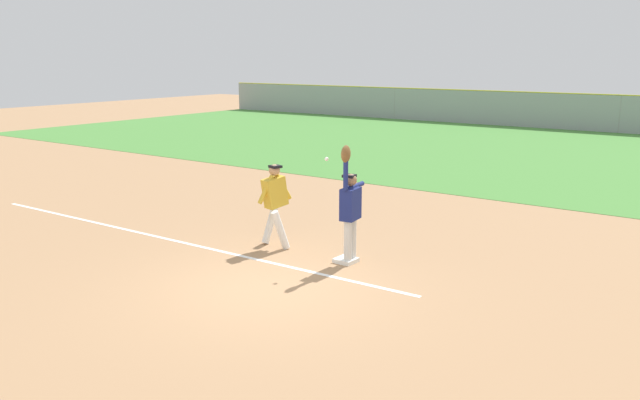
{
  "coord_description": "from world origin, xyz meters",
  "views": [
    {
      "loc": [
        6.75,
        -8.03,
        3.85
      ],
      "look_at": [
        -0.54,
        2.18,
        1.05
      ],
      "focal_mm": 36.29,
      "sensor_mm": 36.0,
      "label": 1
    }
  ],
  "objects_px": {
    "first_base": "(346,260)",
    "parked_car_tan": "(601,113)",
    "fielder": "(350,206)",
    "baseball": "(327,159)",
    "parked_car_silver": "(503,109)",
    "runner": "(275,199)"
  },
  "relations": [
    {
      "from": "parked_car_tan",
      "to": "runner",
      "type": "bearing_deg",
      "value": -86.31
    },
    {
      "from": "runner",
      "to": "parked_car_silver",
      "type": "height_order",
      "value": "runner"
    },
    {
      "from": "fielder",
      "to": "baseball",
      "type": "xyz_separation_m",
      "value": [
        -0.38,
        -0.23,
        0.87
      ]
    },
    {
      "from": "fielder",
      "to": "runner",
      "type": "height_order",
      "value": "fielder"
    },
    {
      "from": "first_base",
      "to": "parked_car_silver",
      "type": "bearing_deg",
      "value": 104.64
    },
    {
      "from": "first_base",
      "to": "baseball",
      "type": "bearing_deg",
      "value": -143.32
    },
    {
      "from": "baseball",
      "to": "first_base",
      "type": "bearing_deg",
      "value": 36.68
    },
    {
      "from": "parked_car_tan",
      "to": "fielder",
      "type": "bearing_deg",
      "value": -82.71
    },
    {
      "from": "fielder",
      "to": "runner",
      "type": "relative_size",
      "value": 1.33
    },
    {
      "from": "baseball",
      "to": "parked_car_silver",
      "type": "height_order",
      "value": "baseball"
    },
    {
      "from": "first_base",
      "to": "baseball",
      "type": "relative_size",
      "value": 5.14
    },
    {
      "from": "first_base",
      "to": "parked_car_tan",
      "type": "xyz_separation_m",
      "value": [
        -1.95,
        29.21,
        0.63
      ]
    },
    {
      "from": "parked_car_tan",
      "to": "first_base",
      "type": "bearing_deg",
      "value": -82.86
    },
    {
      "from": "fielder",
      "to": "parked_car_tan",
      "type": "relative_size",
      "value": 0.51
    },
    {
      "from": "first_base",
      "to": "baseball",
      "type": "xyz_separation_m",
      "value": [
        -0.3,
        -0.22,
        1.95
      ]
    },
    {
      "from": "first_base",
      "to": "parked_car_tan",
      "type": "bearing_deg",
      "value": 93.82
    },
    {
      "from": "baseball",
      "to": "parked_car_silver",
      "type": "xyz_separation_m",
      "value": [
        -7.32,
        29.4,
        -1.32
      ]
    },
    {
      "from": "parked_car_silver",
      "to": "baseball",
      "type": "bearing_deg",
      "value": -76.43
    },
    {
      "from": "baseball",
      "to": "parked_car_tan",
      "type": "bearing_deg",
      "value": 93.21
    },
    {
      "from": "runner",
      "to": "fielder",
      "type": "bearing_deg",
      "value": 13.24
    },
    {
      "from": "fielder",
      "to": "parked_car_tan",
      "type": "height_order",
      "value": "fielder"
    },
    {
      "from": "fielder",
      "to": "first_base",
      "type": "bearing_deg",
      "value": -3.43
    }
  ]
}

